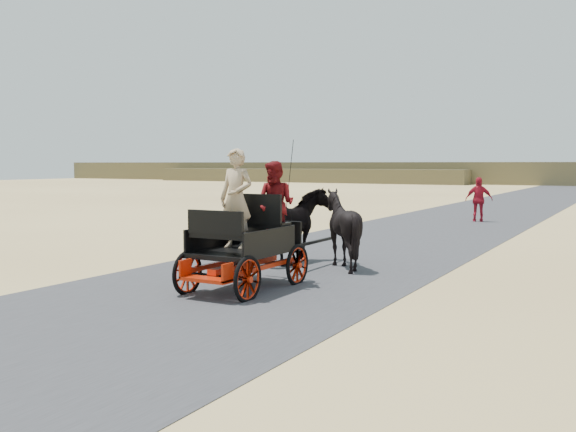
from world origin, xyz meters
The scene contains 10 objects.
ground centered at (0.00, 0.00, 0.00)m, with size 140.00×140.00×0.00m, color tan.
road centered at (0.00, 0.00, 0.01)m, with size 6.00×140.00×0.01m, color #38383A.
ridge_far centered at (0.00, 62.00, 1.20)m, with size 140.00×6.00×2.40m, color brown.
ridge_near centered at (-30.00, 58.00, 0.80)m, with size 40.00×4.00×1.60m, color brown.
carriage centered at (0.25, -0.90, 0.36)m, with size 1.30×2.40×0.72m, color black, non-canonical shape.
horse_left centered at (-0.30, 2.10, 0.85)m, with size 0.91×2.01×1.70m, color black.
horse_right centered at (0.80, 2.10, 0.85)m, with size 1.37×1.54×1.70m, color black.
driver_man centered at (0.05, -0.85, 1.62)m, with size 0.66×0.43×1.80m, color tan.
passenger_woman centered at (0.55, -0.30, 1.51)m, with size 0.77×0.60×1.58m, color #660C0F.
pedestrian centered at (0.85, 14.68, 0.86)m, with size 1.01×0.42×1.73m, color maroon.
Camera 1 is at (6.51, -10.45, 2.25)m, focal length 40.00 mm.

